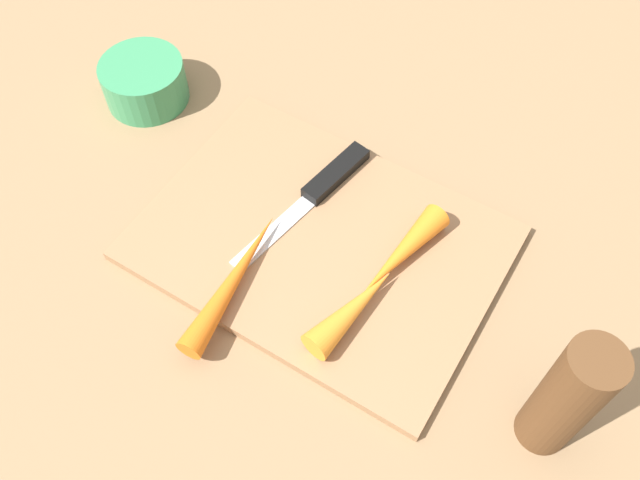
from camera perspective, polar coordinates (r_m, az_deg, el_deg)
name	(u,v)px	position (r m, az deg, el deg)	size (l,w,h in m)	color
ground_plane	(320,246)	(0.71, 0.00, -0.53)	(1.40, 1.40, 0.00)	#8C6D4C
cutting_board	(320,243)	(0.71, 0.00, -0.27)	(0.36, 0.26, 0.01)	#99704C
knife	(328,181)	(0.74, 0.66, 4.97)	(0.05, 0.20, 0.01)	#B7B7BC
carrot_longest	(233,280)	(0.67, -7.26, -3.35)	(0.03, 0.03, 0.17)	orange
carrot_shortest	(353,310)	(0.65, 2.75, -5.82)	(0.03, 0.03, 0.11)	orange
carrot_medium	(402,253)	(0.68, 6.84, -1.09)	(0.03, 0.03, 0.12)	orange
small_bowl	(144,82)	(0.86, -14.46, 12.68)	(0.10, 0.10, 0.05)	#388C59
pepper_grinder	(567,399)	(0.59, 19.91, -12.37)	(0.05, 0.05, 0.16)	brown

